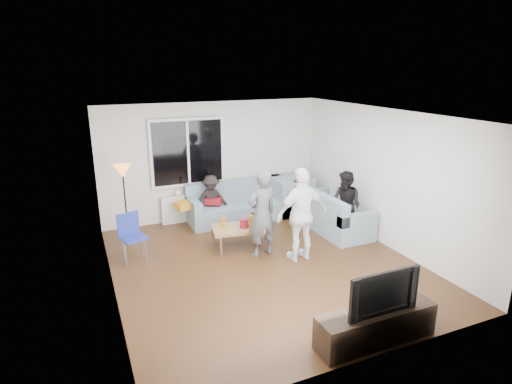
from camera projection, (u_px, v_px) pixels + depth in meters
name	position (u px, v px, depth m)	size (l,w,h in m)	color
floor	(264.00, 266.00, 7.42)	(5.00, 5.50, 0.04)	#56351C
ceiling	(265.00, 113.00, 6.66)	(5.00, 5.50, 0.04)	white
wall_back	(213.00, 160.00, 9.48)	(5.00, 0.04, 2.60)	silver
wall_front	(370.00, 262.00, 4.61)	(5.00, 0.04, 2.60)	silver
wall_left	(105.00, 214.00, 6.08)	(0.04, 5.50, 2.60)	silver
wall_right	(386.00, 178.00, 8.00)	(0.04, 5.50, 2.60)	silver
window_frame	(188.00, 152.00, 9.11)	(1.62, 0.06, 1.47)	white
window_glass	(188.00, 153.00, 9.07)	(1.50, 0.02, 1.35)	black
window_mullion	(188.00, 153.00, 9.06)	(0.05, 0.03, 1.35)	white
radiator	(191.00, 207.00, 9.43)	(1.30, 0.12, 0.62)	silver
potted_plant	(204.00, 184.00, 9.38)	(0.21, 0.17, 0.39)	#2C5B24
vase	(177.00, 192.00, 9.18)	(0.16, 0.16, 0.17)	silver
sofa_back_section	(240.00, 202.00, 9.45)	(2.30, 0.85, 0.85)	gray
sofa_right_section	(331.00, 209.00, 8.95)	(0.85, 2.00, 0.85)	gray
sofa_corner	(291.00, 195.00, 9.94)	(0.85, 0.85, 0.85)	gray
cushion_yellow	(185.00, 205.00, 8.93)	(0.38, 0.32, 0.14)	orange
cushion_red	(214.00, 200.00, 9.26)	(0.36, 0.30, 0.13)	maroon
coffee_table	(241.00, 236.00, 8.12)	(1.10, 0.60, 0.40)	#AA8752
pitcher	(244.00, 223.00, 8.00)	(0.17, 0.17, 0.17)	maroon
side_chair	(134.00, 238.00, 7.44)	(0.40, 0.40, 0.86)	#233197
floor_lamp	(126.00, 205.00, 8.10)	(0.32, 0.32, 1.56)	orange
player_left	(262.00, 214.00, 7.55)	(0.59, 0.39, 1.61)	#4C4D51
player_right	(302.00, 215.00, 7.41)	(0.99, 0.41, 1.68)	white
spectator_right	(346.00, 205.00, 8.45)	(0.66, 0.51, 1.35)	black
spectator_back	(211.00, 200.00, 9.20)	(0.70, 0.40, 1.09)	black
tv_console	(376.00, 326.00, 5.31)	(1.60, 0.40, 0.44)	#2F2117
television	(379.00, 290.00, 5.16)	(0.99, 0.13, 0.57)	black
bottle_e	(253.00, 217.00, 8.30)	(0.07, 0.07, 0.18)	black
bottle_d	(251.00, 221.00, 8.03)	(0.07, 0.07, 0.23)	orange
bottle_a	(223.00, 223.00, 7.97)	(0.07, 0.07, 0.21)	orange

